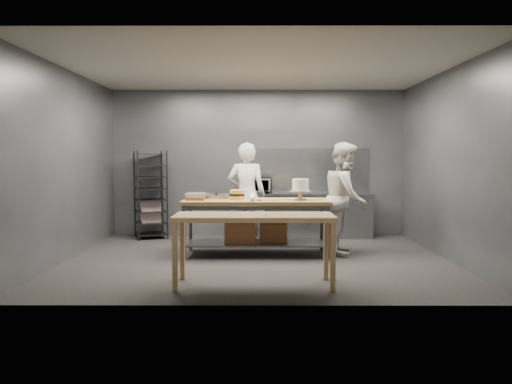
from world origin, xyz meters
TOP-DOWN VIEW (x-y plane):
  - ground at (0.00, 0.00)m, footprint 6.00×6.00m
  - back_wall at (0.00, 2.50)m, footprint 6.00×0.04m
  - work_table at (-0.04, 0.34)m, footprint 2.40×0.90m
  - near_counter at (-0.05, -1.63)m, footprint 2.00×0.70m
  - back_counter at (1.00, 2.18)m, footprint 2.60×0.60m
  - splashback_panel at (1.00, 2.48)m, footprint 2.60×0.02m
  - speed_rack at (-2.15, 2.10)m, footprint 0.79×0.82m
  - chef_behind at (-0.20, 1.13)m, footprint 0.74×0.53m
  - chef_right at (1.48, 0.52)m, footprint 0.89×1.04m
  - microwave at (0.00, 2.18)m, footprint 0.54×0.37m
  - frosted_cake_stand at (0.69, 0.27)m, footprint 0.34×0.34m
  - layer_cake at (-0.34, 0.34)m, footprint 0.25×0.25m
  - cake_pans at (-0.84, 0.53)m, footprint 0.74×0.42m
  - piping_bag at (-0.09, 0.04)m, footprint 0.14×0.39m
  - offset_spatula at (0.11, 0.15)m, footprint 0.36×0.02m
  - pastry_clamshells at (-1.02, 0.34)m, footprint 0.32×0.43m

SIDE VIEW (x-z plane):
  - ground at x=0.00m, z-range 0.00..0.00m
  - back_counter at x=1.00m, z-range 0.00..0.90m
  - work_table at x=-0.04m, z-range 0.11..1.03m
  - near_counter at x=-0.05m, z-range 0.36..1.26m
  - speed_rack at x=-2.15m, z-range -0.02..1.73m
  - offset_spatula at x=0.11m, z-range 0.92..0.93m
  - chef_right at x=1.48m, z-range 0.00..1.87m
  - chef_behind at x=-0.20m, z-range 0.00..1.88m
  - cake_pans at x=-0.84m, z-range 0.92..0.99m
  - pastry_clamshells at x=-1.02m, z-range 0.92..1.03m
  - piping_bag at x=-0.09m, z-range 0.92..1.04m
  - layer_cake at x=-0.34m, z-range 0.92..1.08m
  - microwave at x=0.00m, z-range 0.90..1.20m
  - frosted_cake_stand at x=0.69m, z-range 0.97..1.31m
  - splashback_panel at x=1.00m, z-range 0.90..1.80m
  - back_wall at x=0.00m, z-range 0.00..3.00m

